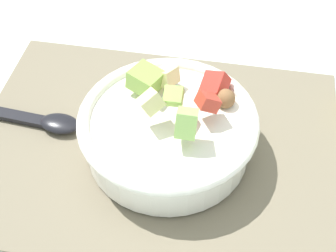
% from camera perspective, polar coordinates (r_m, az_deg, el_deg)
% --- Properties ---
extents(ground_plane, '(2.40, 2.40, 0.00)m').
position_cam_1_polar(ground_plane, '(0.68, -1.55, -2.32)').
color(ground_plane, silver).
extents(placemat, '(0.50, 0.37, 0.01)m').
position_cam_1_polar(placemat, '(0.68, -1.55, -2.16)').
color(placemat, '#756B56').
rests_on(placemat, ground_plane).
extents(salad_bowl, '(0.23, 0.23, 0.11)m').
position_cam_1_polar(salad_bowl, '(0.64, 0.05, -0.41)').
color(salad_bowl, white).
rests_on(salad_bowl, placemat).
extents(serving_spoon, '(0.19, 0.04, 0.01)m').
position_cam_1_polar(serving_spoon, '(0.72, -14.93, 0.74)').
color(serving_spoon, black).
rests_on(serving_spoon, placemat).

